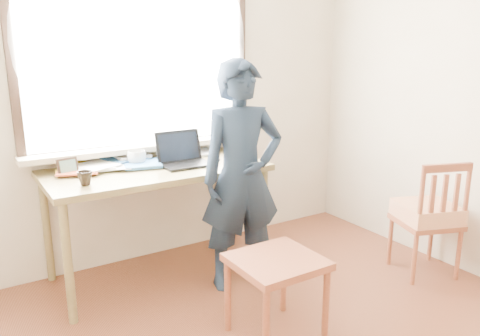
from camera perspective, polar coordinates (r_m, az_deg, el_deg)
room_shell at (r=2.20m, az=9.45°, el=13.65°), size 3.52×4.02×2.61m
desk at (r=3.43m, az=-10.16°, el=-1.30°), size 1.55×0.78×0.83m
laptop at (r=3.45m, az=-6.96°, el=1.35°), size 0.35×0.29×0.24m
mug_white at (r=3.49m, az=-12.49°, el=1.22°), size 0.19×0.19×0.11m
mug_dark at (r=3.06m, az=-18.36°, el=-1.19°), size 0.13×0.13×0.09m
mouse at (r=3.50m, az=-3.08°, el=0.94°), size 0.09×0.06×0.03m
desk_clutter at (r=3.43m, az=-15.80°, el=0.30°), size 0.79×0.48×0.05m
book_a at (r=3.51m, az=-16.86°, el=0.32°), size 0.27×0.32×0.03m
book_b at (r=3.80m, az=-6.70°, el=1.82°), size 0.27×0.32×0.02m
picture_frame at (r=3.33m, az=-20.27°, el=0.06°), size 0.14×0.04×0.11m
work_chair at (r=2.76m, az=4.46°, el=-12.36°), size 0.49×0.46×0.50m
side_chair at (r=3.74m, az=21.92°, el=-5.26°), size 0.52×0.51×0.89m
person at (r=3.22m, az=0.22°, el=-1.09°), size 0.65×0.50×1.60m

